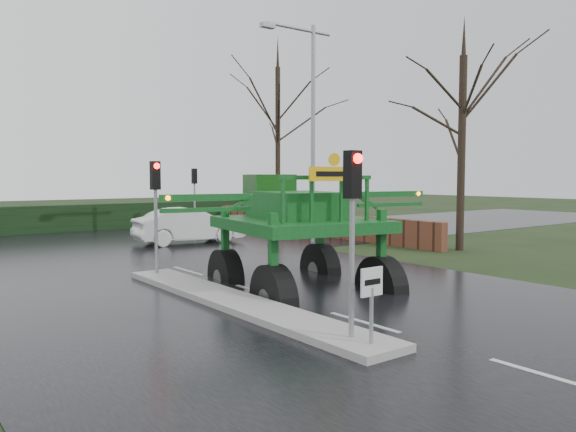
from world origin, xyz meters
TOP-DOWN VIEW (x-y plane):
  - ground at (0.00, 0.00)m, footprint 140.00×140.00m
  - road_main at (0.00, 10.00)m, footprint 14.00×80.00m
  - road_cross at (0.00, 16.00)m, footprint 80.00×12.00m
  - median_island at (-1.30, 3.00)m, footprint 1.20×10.00m
  - hedge_row at (0.00, 24.00)m, footprint 44.00×0.90m
  - brick_wall at (10.50, 16.00)m, footprint 0.40×20.00m
  - keep_left_sign at (-1.30, -1.50)m, footprint 0.50×0.07m
  - traffic_signal_near at (-1.30, -1.01)m, footprint 0.26×0.33m
  - traffic_signal_mid at (-1.30, 7.49)m, footprint 0.26×0.33m
  - traffic_signal_far at (6.50, 20.01)m, footprint 0.26×0.33m
  - street_light_right at (8.19, 12.00)m, footprint 3.85×0.30m
  - tree_right_near at (11.50, 6.00)m, footprint 5.60×5.60m
  - tree_right_far at (13.00, 21.00)m, footprint 7.00×7.00m
  - crop_sprayer at (-0.27, 3.05)m, footprint 8.09×5.64m
  - white_sedan at (3.55, 14.90)m, footprint 5.10×2.25m

SIDE VIEW (x-z plane):
  - ground at x=0.00m, z-range 0.00..0.00m
  - white_sedan at x=3.55m, z-range -0.81..0.81m
  - road_main at x=0.00m, z-range -0.01..0.01m
  - road_cross at x=0.00m, z-range 0.00..0.02m
  - median_island at x=-1.30m, z-range 0.01..0.17m
  - brick_wall at x=10.50m, z-range 0.00..1.20m
  - hedge_row at x=0.00m, z-range 0.00..1.50m
  - keep_left_sign at x=-1.30m, z-range 0.38..1.73m
  - crop_sprayer at x=-0.27m, z-range -0.12..4.44m
  - traffic_signal_near at x=-1.30m, z-range 0.83..4.35m
  - traffic_signal_mid at x=-1.30m, z-range 0.83..4.35m
  - traffic_signal_far at x=6.50m, z-range 0.83..4.35m
  - tree_right_near at x=11.50m, z-range 0.38..10.02m
  - street_light_right at x=8.19m, z-range 0.99..10.99m
  - tree_right_far at x=13.00m, z-range 0.47..12.52m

